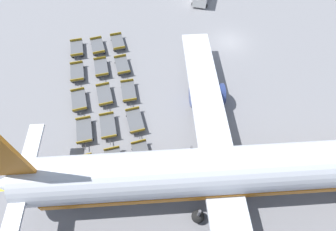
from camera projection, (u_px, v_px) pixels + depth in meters
The scene contains 18 objects.
ground_plane at pixel (230, 42), 35.89m from camera, with size 500.00×500.00×0.00m, color gray.
airplane at pixel (232, 171), 21.94m from camera, with size 36.86×40.47×11.44m.
baggage_dolly_row_near_col_a at pixel (77, 49), 34.38m from camera, with size 3.80×2.11×0.92m.
baggage_dolly_row_near_col_b at pixel (77, 73), 31.95m from camera, with size 3.80×2.10×0.92m.
baggage_dolly_row_near_col_c at pixel (79, 101), 29.49m from camera, with size 3.80×2.23×0.92m.
baggage_dolly_row_near_col_d at pixel (84, 131), 27.23m from camera, with size 3.80×2.09×0.92m.
baggage_dolly_row_near_col_e at pixel (86, 170), 24.75m from camera, with size 3.80×2.21×0.92m.
baggage_dolly_row_mid_a_col_a at pixel (98, 47), 34.62m from camera, with size 3.80×2.27×0.92m.
baggage_dolly_row_mid_a_col_b at pixel (101, 68), 32.40m from camera, with size 3.80×2.13×0.92m.
baggage_dolly_row_mid_a_col_c at pixel (105, 95), 29.93m from camera, with size 3.80×2.21×0.92m.
baggage_dolly_row_mid_a_col_d at pixel (108, 126), 27.55m from camera, with size 3.80×2.09×0.92m.
baggage_dolly_row_mid_a_col_e at pixel (114, 163), 25.18m from camera, with size 3.80×2.14×0.92m.
baggage_dolly_row_mid_b_col_a at pixel (118, 42), 35.09m from camera, with size 3.80×2.23×0.92m.
baggage_dolly_row_mid_b_col_b at pixel (122, 66), 32.62m from camera, with size 3.80×2.22×0.92m.
baggage_dolly_row_mid_b_col_c at pixel (129, 92), 30.24m from camera, with size 3.79×2.01×0.92m.
baggage_dolly_row_mid_b_col_d at pixel (135, 121), 27.93m from camera, with size 3.80×2.21×0.92m.
baggage_dolly_row_mid_b_col_e at pixel (142, 156), 25.62m from camera, with size 3.80×2.22×0.92m.
stand_guidance_stripe at pixel (135, 182), 24.62m from camera, with size 0.97×29.74×0.01m.
Camera 1 is at (28.33, -9.67, 23.80)m, focal length 28.00 mm.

